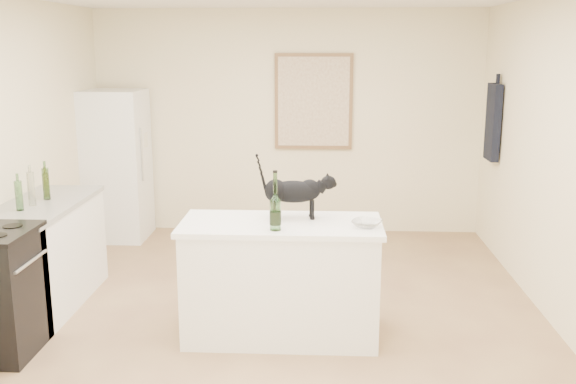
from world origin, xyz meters
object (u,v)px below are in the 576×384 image
Objects in this scene: fridge at (116,165)px; black_cat at (293,195)px; wine_bottle at (275,204)px; glass_bowl at (367,224)px.

fridge reaches higher than black_cat.
wine_bottle is at bearing -116.01° from black_cat.
black_cat is at bearing 157.77° from glass_bowl.
wine_bottle is 0.69m from glass_bowl.
fridge is 3.43m from wine_bottle.
glass_bowl is (0.54, -0.22, -0.16)m from black_cat.
glass_bowl is (2.68, -2.66, 0.08)m from fridge.
wine_bottle is at bearing -53.79° from fridge.
fridge is 3.20× the size of black_cat.
wine_bottle is 1.79× the size of glass_bowl.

